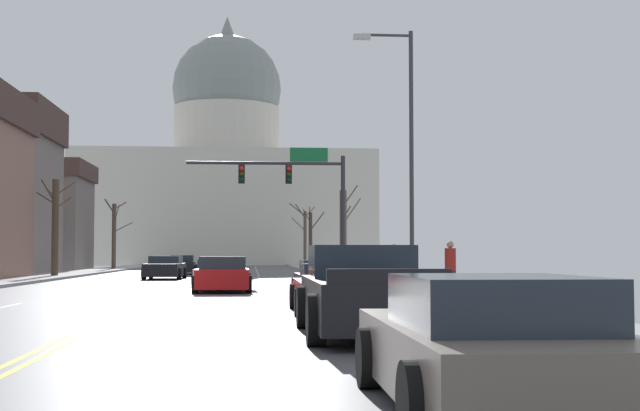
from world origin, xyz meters
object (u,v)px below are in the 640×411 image
signal_gantry (298,185)px  sedan_near_05 (487,348)px  street_lamp_right (405,140)px  sedan_near_00 (218,273)px  sedan_near_03 (334,289)px  pickup_truck_near_04 (365,294)px  sedan_oncoming_01 (182,265)px  pedestrian_00 (450,265)px  sedan_near_02 (325,281)px  pedestrian_01 (394,261)px  sedan_oncoming_00 (165,268)px  sedan_near_01 (223,275)px

signal_gantry → sedan_near_05: 36.28m
street_lamp_right → sedan_near_05: street_lamp_right is taller
sedan_near_00 → sedan_near_03: bearing=-79.1°
pickup_truck_near_04 → sedan_oncoming_01: (-6.55, 44.74, -0.12)m
signal_gantry → pedestrian_00: (3.70, -17.29, -3.74)m
sedan_near_02 → pedestrian_01: size_ratio=2.59×
sedan_oncoming_00 → pedestrian_00: 24.79m
signal_gantry → pickup_truck_near_04: 28.87m
sedan_near_05 → pedestrian_01: size_ratio=2.76×
sedan_near_00 → pickup_truck_near_04: size_ratio=0.84×
sedan_near_05 → sedan_oncoming_01: bearing=97.3°
street_lamp_right → pedestrian_01: street_lamp_right is taller
sedan_near_01 → sedan_oncoming_01: 27.58m
street_lamp_right → sedan_near_00: (-6.41, 10.59, -4.57)m
signal_gantry → sedan_near_05: bearing=-90.4°
sedan_near_05 → sedan_oncoming_00: (-6.75, 41.08, 0.02)m
street_lamp_right → sedan_oncoming_01: bearing=106.8°
street_lamp_right → sedan_near_02: size_ratio=1.97×
signal_gantry → sedan_near_00: size_ratio=1.71×
sedan_near_00 → sedan_near_01: 6.24m
sedan_near_03 → sedan_near_05: (0.09, -13.29, 0.02)m
sedan_near_01 → street_lamp_right: bearing=-36.0°
sedan_near_02 → sedan_near_03: size_ratio=0.97×
street_lamp_right → sedan_oncoming_01: 33.43m
sedan_near_00 → sedan_near_03: (3.42, -17.78, 0.00)m
pickup_truck_near_04 → sedan_oncoming_00: pickup_truck_near_04 is taller
pickup_truck_near_04 → pedestrian_00: size_ratio=3.32×
sedan_oncoming_01 → pedestrian_00: (10.65, -33.45, 0.46)m
sedan_near_01 → sedan_near_05: (3.11, -24.84, -0.03)m
sedan_oncoming_01 → sedan_near_00: bearing=-81.5°
signal_gantry → sedan_oncoming_00: bearing=144.3°
signal_gantry → sedan_near_01: signal_gantry is taller
sedan_near_03 → sedan_oncoming_01: bearing=99.6°
sedan_near_05 → sedan_oncoming_00: 41.64m
signal_gantry → sedan_oncoming_01: (-6.95, 16.16, -4.20)m
sedan_oncoming_01 → sedan_near_02: bearing=-78.2°
signal_gantry → sedan_near_02: size_ratio=1.82×
sedan_near_01 → sedan_near_00: bearing=93.7°
sedan_near_03 → sedan_near_05: size_ratio=0.96×
sedan_oncoming_00 → sedan_oncoming_01: (0.09, 11.11, -0.01)m
sedan_near_01 → sedan_near_03: 11.94m
sedan_near_03 → pedestrian_01: size_ratio=2.66×
sedan_near_02 → sedan_near_05: bearing=-90.6°
street_lamp_right → sedan_near_01: size_ratio=1.95×
sedan_near_05 → pedestrian_00: 19.17m
sedan_oncoming_00 → sedan_oncoming_01: size_ratio=0.99×
sedan_near_00 → sedan_near_05: bearing=-83.6°
sedan_oncoming_01 → sedan_near_01: bearing=-82.6°
sedan_near_00 → sedan_oncoming_00: 10.53m
sedan_near_02 → pickup_truck_near_04: pickup_truck_near_04 is taller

